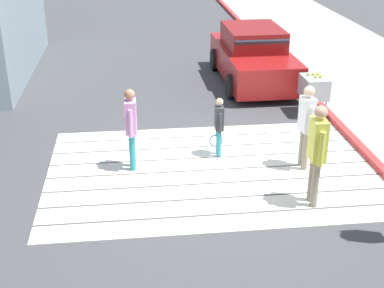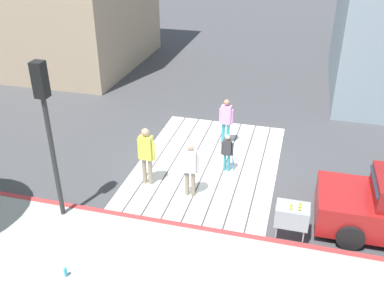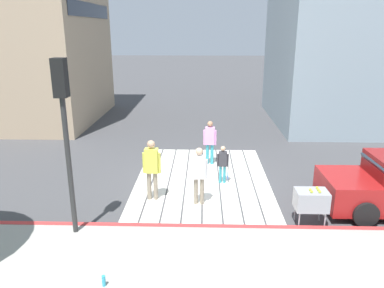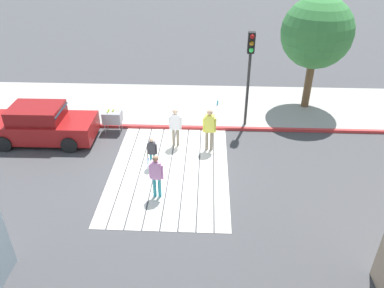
% 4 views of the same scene
% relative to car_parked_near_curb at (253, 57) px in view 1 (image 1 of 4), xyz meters
% --- Properties ---
extents(ground_plane, '(120.00, 120.00, 0.00)m').
position_rel_car_parked_near_curb_xyz_m(ground_plane, '(2.00, 5.49, -0.73)').
color(ground_plane, '#424244').
extents(crosswalk_stripes, '(6.40, 4.35, 0.01)m').
position_rel_car_parked_near_curb_xyz_m(crosswalk_stripes, '(2.00, 5.49, -0.73)').
color(crosswalk_stripes, silver).
rests_on(crosswalk_stripes, ground).
extents(curb_painted, '(0.16, 40.00, 0.13)m').
position_rel_car_parked_near_curb_xyz_m(curb_painted, '(-1.25, 5.49, -0.67)').
color(curb_painted, '#BC3333').
rests_on(curb_painted, ground).
extents(car_parked_near_curb, '(2.02, 4.32, 1.57)m').
position_rel_car_parked_near_curb_xyz_m(car_parked_near_curb, '(0.00, 0.00, 0.00)').
color(car_parked_near_curb, maroon).
rests_on(car_parked_near_curb, ground).
extents(tennis_ball_cart, '(0.56, 0.80, 1.02)m').
position_rel_car_parked_near_curb_xyz_m(tennis_ball_cart, '(-0.90, 2.74, -0.04)').
color(tennis_ball_cart, '#99999E').
rests_on(tennis_ball_cart, ground).
extents(pedestrian_adult_lead, '(0.25, 0.53, 1.82)m').
position_rel_car_parked_near_curb_xyz_m(pedestrian_adult_lead, '(0.47, 6.95, 0.32)').
color(pedestrian_adult_lead, gray).
rests_on(pedestrian_adult_lead, ground).
extents(pedestrian_adult_trailing, '(0.23, 0.48, 1.64)m').
position_rel_car_parked_near_curb_xyz_m(pedestrian_adult_trailing, '(3.54, 5.23, 0.22)').
color(pedestrian_adult_trailing, teal).
rests_on(pedestrian_adult_trailing, ground).
extents(pedestrian_adult_side, '(0.24, 0.50, 1.69)m').
position_rel_car_parked_near_curb_xyz_m(pedestrian_adult_side, '(0.22, 5.59, 0.25)').
color(pedestrian_adult_side, gray).
rests_on(pedestrian_adult_side, ground).
extents(pedestrian_child_with_racket, '(0.28, 0.39, 1.26)m').
position_rel_car_parked_near_curb_xyz_m(pedestrian_child_with_racket, '(1.78, 4.83, -0.03)').
color(pedestrian_child_with_racket, teal).
rests_on(pedestrian_child_with_racket, ground).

